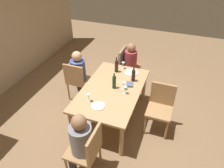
{
  "coord_description": "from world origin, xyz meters",
  "views": [
    {
      "loc": [
        -2.86,
        -1.06,
        3.03
      ],
      "look_at": [
        0.0,
        0.0,
        0.83
      ],
      "focal_mm": 33.4,
      "sensor_mm": 36.0,
      "label": 1
    }
  ],
  "objects_px": {
    "person_woman_host": "(80,141)",
    "person_man_guest": "(79,71)",
    "dining_table": "(112,92)",
    "wine_bottle_short_olive": "(133,75)",
    "dinner_plate_host": "(98,106)",
    "chair_far_right": "(77,79)",
    "wine_glass_far": "(124,84)",
    "wine_glass_centre": "(125,89)",
    "wine_glass_near_left": "(123,64)",
    "chair_right_end": "(125,62)",
    "wine_bottle_tall_green": "(117,66)",
    "wine_glass_near_right": "(89,96)",
    "dinner_plate_guest_left": "(131,72)",
    "wine_bottle_dark_red": "(114,81)",
    "chair_near": "(161,105)",
    "chair_left_end": "(88,149)",
    "person_man_bearded": "(132,62)"
  },
  "relations": [
    {
      "from": "chair_near",
      "to": "wine_bottle_short_olive",
      "type": "xyz_separation_m",
      "value": [
        0.28,
        0.61,
        0.33
      ]
    },
    {
      "from": "wine_bottle_tall_green",
      "to": "wine_bottle_dark_red",
      "type": "xyz_separation_m",
      "value": [
        -0.54,
        -0.14,
        -0.0
      ]
    },
    {
      "from": "person_woman_host",
      "to": "person_man_bearded",
      "type": "xyz_separation_m",
      "value": [
        2.46,
        -0.05,
        -0.03
      ]
    },
    {
      "from": "wine_bottle_dark_red",
      "to": "dinner_plate_host",
      "type": "xyz_separation_m",
      "value": [
        -0.57,
        0.07,
        -0.14
      ]
    },
    {
      "from": "dining_table",
      "to": "dinner_plate_guest_left",
      "type": "distance_m",
      "value": 0.67
    },
    {
      "from": "person_man_bearded",
      "to": "wine_bottle_tall_green",
      "type": "bearing_deg",
      "value": -11.85
    },
    {
      "from": "dining_table",
      "to": "person_man_guest",
      "type": "bearing_deg",
      "value": 65.55
    },
    {
      "from": "person_man_guest",
      "to": "wine_glass_near_right",
      "type": "distance_m",
      "value": 1.11
    },
    {
      "from": "person_man_guest",
      "to": "wine_bottle_dark_red",
      "type": "height_order",
      "value": "person_man_guest"
    },
    {
      "from": "dinner_plate_host",
      "to": "chair_near",
      "type": "bearing_deg",
      "value": -56.72
    },
    {
      "from": "person_woman_host",
      "to": "wine_bottle_dark_red",
      "type": "xyz_separation_m",
      "value": [
        1.26,
        -0.06,
        0.21
      ]
    },
    {
      "from": "chair_near",
      "to": "wine_glass_centre",
      "type": "height_order",
      "value": "chair_near"
    },
    {
      "from": "dining_table",
      "to": "wine_glass_near_right",
      "type": "relative_size",
      "value": 11.44
    },
    {
      "from": "person_man_guest",
      "to": "wine_glass_far",
      "type": "xyz_separation_m",
      "value": [
        -0.35,
        -1.1,
        0.18
      ]
    },
    {
      "from": "person_man_guest",
      "to": "wine_bottle_short_olive",
      "type": "distance_m",
      "value": 1.21
    },
    {
      "from": "chair_far_right",
      "to": "wine_glass_far",
      "type": "xyz_separation_m",
      "value": [
        -0.24,
        -1.1,
        0.3
      ]
    },
    {
      "from": "wine_glass_near_left",
      "to": "dinner_plate_host",
      "type": "bearing_deg",
      "value": 179.19
    },
    {
      "from": "dining_table",
      "to": "wine_bottle_dark_red",
      "type": "height_order",
      "value": "wine_bottle_dark_red"
    },
    {
      "from": "wine_glass_centre",
      "to": "wine_glass_far",
      "type": "distance_m",
      "value": 0.13
    },
    {
      "from": "chair_left_end",
      "to": "wine_bottle_short_olive",
      "type": "bearing_deg",
      "value": -7.38
    },
    {
      "from": "wine_bottle_dark_red",
      "to": "wine_bottle_short_olive",
      "type": "distance_m",
      "value": 0.43
    },
    {
      "from": "wine_glass_near_left",
      "to": "wine_glass_centre",
      "type": "distance_m",
      "value": 0.85
    },
    {
      "from": "wine_glass_centre",
      "to": "dining_table",
      "type": "bearing_deg",
      "value": 77.57
    },
    {
      "from": "person_man_bearded",
      "to": "wine_glass_centre",
      "type": "distance_m",
      "value": 1.33
    },
    {
      "from": "person_woman_host",
      "to": "dinner_plate_guest_left",
      "type": "xyz_separation_m",
      "value": [
        1.87,
        -0.21,
        0.07
      ]
    },
    {
      "from": "person_woman_host",
      "to": "person_man_guest",
      "type": "xyz_separation_m",
      "value": [
        1.64,
        0.87,
        -0.01
      ]
    },
    {
      "from": "wine_glass_centre",
      "to": "wine_glass_near_right",
      "type": "distance_m",
      "value": 0.65
    },
    {
      "from": "person_man_guest",
      "to": "wine_glass_centre",
      "type": "bearing_deg",
      "value": -21.87
    },
    {
      "from": "wine_bottle_short_olive",
      "to": "wine_glass_near_right",
      "type": "bearing_deg",
      "value": 147.5
    },
    {
      "from": "chair_left_end",
      "to": "wine_glass_near_left",
      "type": "xyz_separation_m",
      "value": [
        1.97,
        0.11,
        0.3
      ]
    },
    {
      "from": "person_man_guest",
      "to": "wine_bottle_tall_green",
      "type": "bearing_deg",
      "value": 11.41
    },
    {
      "from": "chair_near",
      "to": "dinner_plate_host",
      "type": "distance_m",
      "value": 1.15
    },
    {
      "from": "dining_table",
      "to": "chair_left_end",
      "type": "xyz_separation_m",
      "value": [
        -1.23,
        -0.09,
        -0.12
      ]
    },
    {
      "from": "person_woman_host",
      "to": "dinner_plate_host",
      "type": "xyz_separation_m",
      "value": [
        0.7,
        0.02,
        0.07
      ]
    },
    {
      "from": "wine_bottle_tall_green",
      "to": "dinner_plate_guest_left",
      "type": "distance_m",
      "value": 0.34
    },
    {
      "from": "chair_near",
      "to": "wine_bottle_dark_red",
      "type": "distance_m",
      "value": 0.94
    },
    {
      "from": "person_man_bearded",
      "to": "wine_glass_near_right",
      "type": "bearing_deg",
      "value": -8.92
    },
    {
      "from": "chair_right_end",
      "to": "wine_glass_centre",
      "type": "height_order",
      "value": "chair_right_end"
    },
    {
      "from": "wine_bottle_dark_red",
      "to": "wine_glass_centre",
      "type": "xyz_separation_m",
      "value": [
        -0.09,
        -0.24,
        -0.04
      ]
    },
    {
      "from": "wine_bottle_dark_red",
      "to": "dinner_plate_guest_left",
      "type": "distance_m",
      "value": 0.64
    },
    {
      "from": "wine_glass_near_left",
      "to": "wine_glass_centre",
      "type": "height_order",
      "value": "same"
    },
    {
      "from": "person_man_guest",
      "to": "dinner_plate_guest_left",
      "type": "bearing_deg",
      "value": 11.84
    },
    {
      "from": "wine_bottle_short_olive",
      "to": "wine_bottle_tall_green",
      "type": "bearing_deg",
      "value": 64.32
    },
    {
      "from": "dinner_plate_guest_left",
      "to": "wine_bottle_dark_red",
      "type": "bearing_deg",
      "value": 165.57
    },
    {
      "from": "person_woman_host",
      "to": "wine_glass_far",
      "type": "relative_size",
      "value": 7.78
    },
    {
      "from": "wine_bottle_tall_green",
      "to": "wine_glass_near_right",
      "type": "height_order",
      "value": "wine_bottle_tall_green"
    },
    {
      "from": "chair_near",
      "to": "person_man_bearded",
      "type": "distance_m",
      "value": 1.44
    },
    {
      "from": "wine_bottle_short_olive",
      "to": "dinner_plate_host",
      "type": "distance_m",
      "value": 0.98
    },
    {
      "from": "person_woman_host",
      "to": "wine_glass_near_right",
      "type": "height_order",
      "value": "person_woman_host"
    },
    {
      "from": "wine_bottle_tall_green",
      "to": "wine_glass_near_right",
      "type": "bearing_deg",
      "value": 172.98
    }
  ]
}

